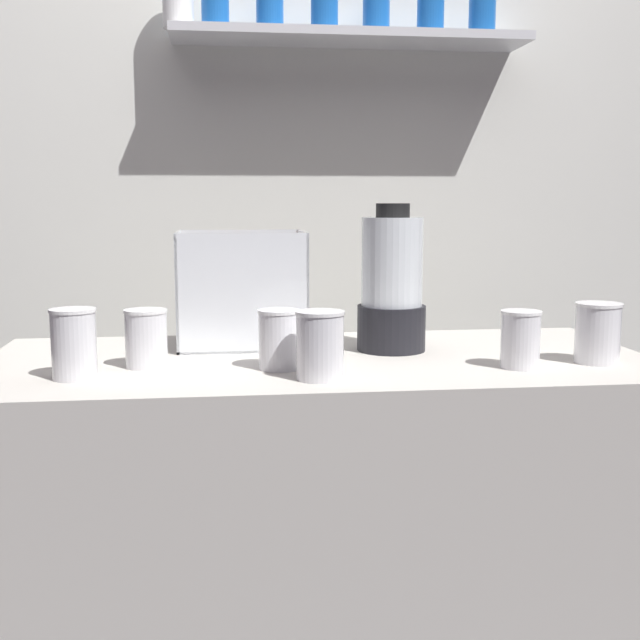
{
  "coord_description": "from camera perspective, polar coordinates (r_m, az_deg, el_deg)",
  "views": [
    {
      "loc": [
        -0.2,
        -1.65,
        1.23
      ],
      "look_at": [
        0.0,
        0.0,
        0.98
      ],
      "focal_mm": 45.01,
      "sensor_mm": 36.0,
      "label": 1
    }
  ],
  "objects": [
    {
      "name": "juice_cup_pomegranate_middle",
      "position": [
        1.58,
        -2.91,
        -1.66
      ],
      "size": [
        0.08,
        0.08,
        0.12
      ],
      "color": "white",
      "rests_on": "counter"
    },
    {
      "name": "juice_cup_orange_rightmost",
      "position": [
        1.73,
        19.12,
        -1.17
      ],
      "size": [
        0.09,
        0.09,
        0.12
      ],
      "color": "white",
      "rests_on": "counter"
    },
    {
      "name": "juice_cup_pomegranate_far_right",
      "position": [
        1.63,
        14.06,
        -1.49
      ],
      "size": [
        0.08,
        0.08,
        0.11
      ],
      "color": "white",
      "rests_on": "counter"
    },
    {
      "name": "back_wall_unit",
      "position": [
        2.43,
        -2.15,
        9.37
      ],
      "size": [
        2.6,
        0.24,
        2.5
      ],
      "color": "silver",
      "rests_on": "ground_plane"
    },
    {
      "name": "juice_cup_carrot_left",
      "position": [
        1.63,
        -12.26,
        -1.46
      ],
      "size": [
        0.09,
        0.09,
        0.12
      ],
      "color": "white",
      "rests_on": "counter"
    },
    {
      "name": "juice_cup_pomegranate_far_left",
      "position": [
        1.56,
        -17.08,
        -1.93
      ],
      "size": [
        0.09,
        0.09,
        0.13
      ],
      "color": "white",
      "rests_on": "counter"
    },
    {
      "name": "counter",
      "position": [
        1.84,
        0.0,
        -16.56
      ],
      "size": [
        1.4,
        0.64,
        0.9
      ],
      "primitive_type": "cube",
      "color": "beige",
      "rests_on": "ground_plane"
    },
    {
      "name": "carrot_display_bin",
      "position": [
        1.84,
        -5.53,
        0.71
      ],
      "size": [
        0.29,
        0.22,
        0.26
      ],
      "color": "white",
      "rests_on": "counter"
    },
    {
      "name": "blender_pitcher",
      "position": [
        1.77,
        5.13,
        2.35
      ],
      "size": [
        0.15,
        0.15,
        0.32
      ],
      "color": "black",
      "rests_on": "counter"
    },
    {
      "name": "juice_cup_pomegranate_right",
      "position": [
        1.48,
        0.0,
        -2.15
      ],
      "size": [
        0.09,
        0.09,
        0.13
      ],
      "color": "white",
      "rests_on": "counter"
    }
  ]
}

